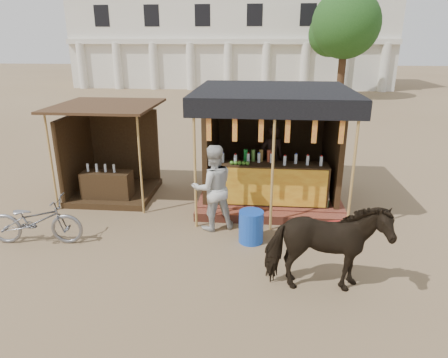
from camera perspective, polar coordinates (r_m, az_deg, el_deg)
ground at (r=7.37m, az=-1.19°, el=-12.27°), size 120.00×120.00×0.00m
main_stall at (r=10.00m, az=6.67°, el=2.73°), size 3.60×3.61×2.78m
secondary_stall at (r=10.67m, az=-16.34°, el=2.16°), size 2.40×2.40×2.38m
cow at (r=6.52m, az=14.24°, el=-9.50°), size 1.89×0.93×1.56m
motorbike at (r=8.73m, az=-25.33°, el=-5.40°), size 1.89×0.80×0.97m
bystander at (r=8.35m, az=-1.60°, el=-1.26°), size 1.09×0.98×1.85m
blue_barrel at (r=8.03m, az=3.89°, el=-6.81°), size 0.65×0.65×0.65m
red_crate at (r=8.56m, az=15.68°, el=-7.13°), size 0.44×0.43×0.30m
cooler at (r=9.64m, az=12.80°, el=-3.29°), size 0.69×0.52×0.46m
background_building at (r=36.28m, az=1.10°, el=19.52°), size 26.00×7.45×8.18m
tree at (r=28.83m, az=16.54°, el=20.14°), size 4.50×4.40×7.00m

